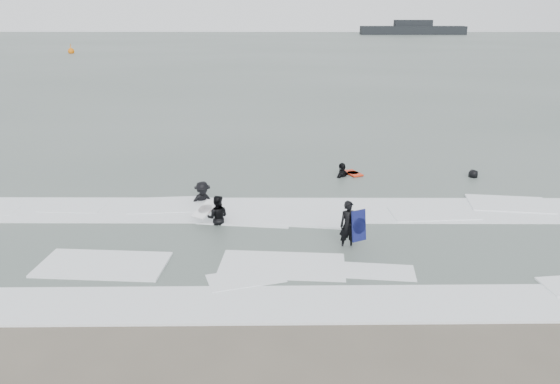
{
  "coord_description": "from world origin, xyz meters",
  "views": [
    {
      "loc": [
        0.08,
        -12.58,
        7.05
      ],
      "look_at": [
        0.0,
        5.0,
        1.1
      ],
      "focal_mm": 35.0,
      "sensor_mm": 36.0,
      "label": 1
    }
  ],
  "objects_px": {
    "surfer_centre": "(347,248)",
    "surfer_wading": "(218,224)",
    "buoy": "(71,51)",
    "vessel_horizon": "(413,29)",
    "surfer_breaker": "(203,203)",
    "surfer_right_near": "(342,177)",
    "surfer_right_far": "(473,178)"
  },
  "relations": [
    {
      "from": "surfer_centre",
      "to": "surfer_right_near",
      "type": "bearing_deg",
      "value": 74.72
    },
    {
      "from": "surfer_breaker",
      "to": "surfer_right_far",
      "type": "relative_size",
      "value": 1.1
    },
    {
      "from": "surfer_right_far",
      "to": "vessel_horizon",
      "type": "relative_size",
      "value": 0.05
    },
    {
      "from": "buoy",
      "to": "surfer_centre",
      "type": "bearing_deg",
      "value": -64.25
    },
    {
      "from": "buoy",
      "to": "surfer_wading",
      "type": "bearing_deg",
      "value": -66.39
    },
    {
      "from": "surfer_right_near",
      "to": "buoy",
      "type": "distance_m",
      "value": 76.82
    },
    {
      "from": "surfer_centre",
      "to": "buoy",
      "type": "relative_size",
      "value": 0.94
    },
    {
      "from": "surfer_centre",
      "to": "buoy",
      "type": "distance_m",
      "value": 83.16
    },
    {
      "from": "surfer_centre",
      "to": "surfer_wading",
      "type": "relative_size",
      "value": 0.97
    },
    {
      "from": "surfer_breaker",
      "to": "vessel_horizon",
      "type": "distance_m",
      "value": 142.15
    },
    {
      "from": "surfer_breaker",
      "to": "buoy",
      "type": "distance_m",
      "value": 77.35
    },
    {
      "from": "vessel_horizon",
      "to": "surfer_right_far",
      "type": "bearing_deg",
      "value": -101.61
    },
    {
      "from": "surfer_breaker",
      "to": "vessel_horizon",
      "type": "relative_size",
      "value": 0.06
    },
    {
      "from": "surfer_wading",
      "to": "vessel_horizon",
      "type": "height_order",
      "value": "vessel_horizon"
    },
    {
      "from": "surfer_right_far",
      "to": "buoy",
      "type": "height_order",
      "value": "buoy"
    },
    {
      "from": "surfer_breaker",
      "to": "buoy",
      "type": "xyz_separation_m",
      "value": [
        -31.08,
        70.83,
        0.42
      ]
    },
    {
      "from": "surfer_wading",
      "to": "vessel_horizon",
      "type": "xyz_separation_m",
      "value": [
        37.95,
        138.9,
        1.44
      ]
    },
    {
      "from": "buoy",
      "to": "vessel_horizon",
      "type": "relative_size",
      "value": 0.06
    },
    {
      "from": "surfer_centre",
      "to": "vessel_horizon",
      "type": "distance_m",
      "value": 144.81
    },
    {
      "from": "surfer_breaker",
      "to": "surfer_right_near",
      "type": "distance_m",
      "value": 6.58
    },
    {
      "from": "surfer_right_near",
      "to": "buoy",
      "type": "bearing_deg",
      "value": -112.8
    },
    {
      "from": "surfer_centre",
      "to": "vessel_horizon",
      "type": "height_order",
      "value": "vessel_horizon"
    },
    {
      "from": "surfer_centre",
      "to": "surfer_wading",
      "type": "xyz_separation_m",
      "value": [
        -4.24,
        1.92,
        0.0
      ]
    },
    {
      "from": "surfer_right_far",
      "to": "vessel_horizon",
      "type": "distance_m",
      "value": 136.33
    },
    {
      "from": "vessel_horizon",
      "to": "surfer_right_near",
      "type": "bearing_deg",
      "value": -103.94
    },
    {
      "from": "surfer_wading",
      "to": "surfer_right_near",
      "type": "xyz_separation_m",
      "value": [
        4.84,
        5.51,
        0.0
      ]
    },
    {
      "from": "surfer_right_near",
      "to": "vessel_horizon",
      "type": "xyz_separation_m",
      "value": [
        33.11,
        133.39,
        1.44
      ]
    },
    {
      "from": "surfer_wading",
      "to": "buoy",
      "type": "xyz_separation_m",
      "value": [
        -31.89,
        72.98,
        0.42
      ]
    },
    {
      "from": "surfer_wading",
      "to": "buoy",
      "type": "bearing_deg",
      "value": -65.58
    },
    {
      "from": "surfer_wading",
      "to": "surfer_right_near",
      "type": "distance_m",
      "value": 7.34
    },
    {
      "from": "surfer_centre",
      "to": "surfer_right_near",
      "type": "xyz_separation_m",
      "value": [
        0.61,
        7.44,
        0.0
      ]
    },
    {
      "from": "vessel_horizon",
      "to": "surfer_breaker",
      "type": "bearing_deg",
      "value": -105.82
    }
  ]
}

